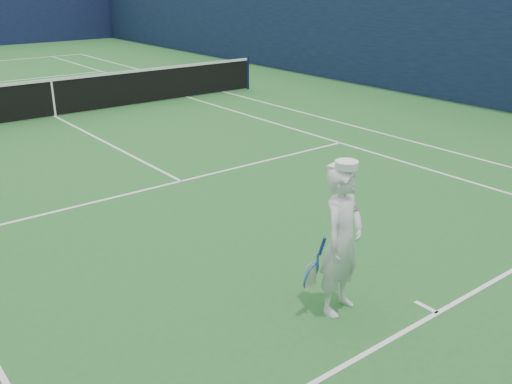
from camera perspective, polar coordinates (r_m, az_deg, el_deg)
ground at (r=16.10m, az=-19.40°, el=7.10°), size 80.00×80.00×0.00m
court_markings at (r=16.10m, az=-19.40°, el=7.11°), size 11.03×23.83×0.01m
windscreen_fence at (r=15.78m, az=-20.29°, el=14.15°), size 20.12×36.12×4.00m
tennis_net at (r=15.99m, az=-19.64°, el=9.03°), size 12.88×0.09×1.07m
tennis_player at (r=6.20m, az=8.59°, el=-4.82°), size 0.82×0.55×1.74m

